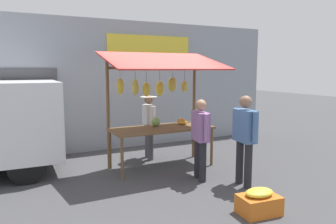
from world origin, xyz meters
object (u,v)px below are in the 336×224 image
object	(u,v)px
shopper_in_grey_tee	(245,134)
produce_crate_near	(259,202)
vendor_with_sunhat	(149,122)
shopper_in_striped_shirt	(201,134)
market_stall	(161,96)

from	to	relation	value
shopper_in_grey_tee	produce_crate_near	world-z (taller)	shopper_in_grey_tee
vendor_with_sunhat	produce_crate_near	bearing A→B (deg)	12.91
shopper_in_striped_shirt	shopper_in_grey_tee	size ratio (longest dim) A/B	0.94
market_stall	shopper_in_grey_tee	distance (m)	2.03
market_stall	shopper_in_striped_shirt	world-z (taller)	market_stall
market_stall	produce_crate_near	xyz separation A→B (m)	(-0.24, 2.81, -1.37)
vendor_with_sunhat	shopper_in_striped_shirt	distance (m)	1.84
shopper_in_striped_shirt	produce_crate_near	distance (m)	1.83
shopper_in_striped_shirt	shopper_in_grey_tee	world-z (taller)	shopper_in_grey_tee
shopper_in_grey_tee	market_stall	bearing A→B (deg)	31.67
vendor_with_sunhat	shopper_in_striped_shirt	world-z (taller)	shopper_in_striped_shirt
vendor_with_sunhat	shopper_in_grey_tee	size ratio (longest dim) A/B	0.91
shopper_in_striped_shirt	shopper_in_grey_tee	distance (m)	0.84
shopper_in_striped_shirt	shopper_in_grey_tee	bearing A→B (deg)	-128.32
vendor_with_sunhat	shopper_in_grey_tee	distance (m)	2.59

